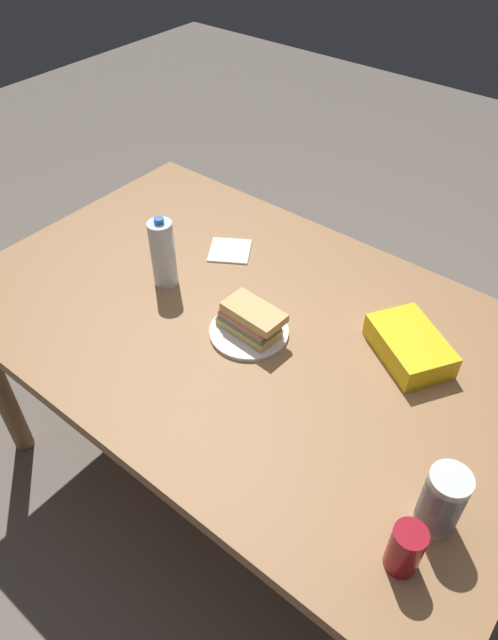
# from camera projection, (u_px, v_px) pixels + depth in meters

# --- Properties ---
(ground_plane) EXTENTS (8.00, 8.00, 0.00)m
(ground_plane) POSITION_uv_depth(u_px,v_px,m) (250.00, 472.00, 2.14)
(ground_plane) COLOR #70665B
(dining_table) EXTENTS (1.69, 1.07, 0.78)m
(dining_table) POSITION_uv_depth(u_px,v_px,m) (250.00, 343.00, 1.67)
(dining_table) COLOR #9E7047
(dining_table) RESTS_ON ground_plane
(paper_plate) EXTENTS (0.22, 0.22, 0.01)m
(paper_plate) POSITION_uv_depth(u_px,v_px,m) (249.00, 332.00, 1.58)
(paper_plate) COLOR white
(paper_plate) RESTS_ON dining_table
(sandwich) EXTENTS (0.19, 0.11, 0.08)m
(sandwich) POSITION_uv_depth(u_px,v_px,m) (250.00, 320.00, 1.54)
(sandwich) COLOR #DBB26B
(sandwich) RESTS_ON paper_plate
(soda_can_red) EXTENTS (0.07, 0.07, 0.12)m
(soda_can_red) POSITION_uv_depth(u_px,v_px,m) (405.00, 549.00, 1.07)
(soda_can_red) COLOR maroon
(soda_can_red) RESTS_ON dining_table
(chip_bag) EXTENTS (0.27, 0.25, 0.07)m
(chip_bag) POSITION_uv_depth(u_px,v_px,m) (410.00, 346.00, 1.50)
(chip_bag) COLOR yellow
(chip_bag) RESTS_ON dining_table
(water_bottle_tall) EXTENTS (0.07, 0.07, 0.23)m
(water_bottle_tall) POSITION_uv_depth(u_px,v_px,m) (163.00, 254.00, 1.67)
(water_bottle_tall) COLOR silver
(water_bottle_tall) RESTS_ON dining_table
(plastic_cup_stack) EXTENTS (0.08, 0.08, 0.17)m
(plastic_cup_stack) POSITION_uv_depth(u_px,v_px,m) (442.00, 501.00, 1.12)
(plastic_cup_stack) COLOR silver
(plastic_cup_stack) RESTS_ON dining_table
(paper_napkin) EXTENTS (0.18, 0.18, 0.01)m
(paper_napkin) POSITION_uv_depth(u_px,v_px,m) (230.00, 251.00, 1.86)
(paper_napkin) COLOR white
(paper_napkin) RESTS_ON dining_table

